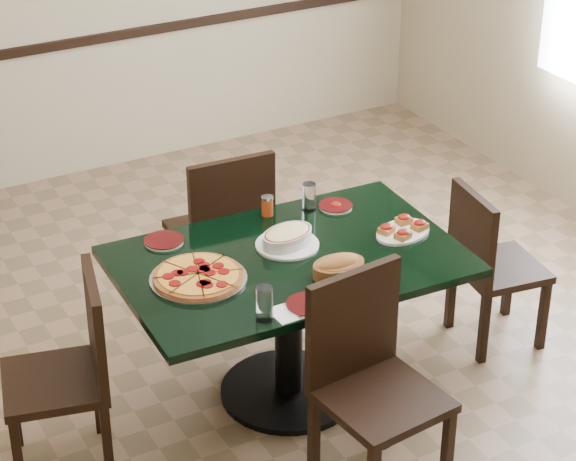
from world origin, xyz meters
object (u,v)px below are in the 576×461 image
main_table (289,292)px  lasagna_casserole (287,237)px  pepperoni_pizza (198,277)px  chair_left (73,365)px  bread_basket (339,267)px  bruschetta_platter (403,229)px  chair_far (224,227)px  chair_near (369,373)px  chair_right (488,260)px

main_table → lasagna_casserole: bearing=67.2°
pepperoni_pizza → chair_left: bearing=-179.2°
pepperoni_pizza → bread_basket: 0.61m
chair_left → bruschetta_platter: (1.60, -0.07, 0.26)m
chair_far → chair_left: chair_far is taller
lasagna_casserole → main_table: bearing=-129.7°
chair_left → lasagna_casserole: chair_left is taller
pepperoni_pizza → bread_basket: bread_basket is taller
pepperoni_pizza → bread_basket: size_ratio=1.75×
chair_near → lasagna_casserole: bearing=80.6°
chair_right → lasagna_casserole: (-1.04, 0.17, 0.32)m
chair_near → pepperoni_pizza: bearing=116.0°
main_table → pepperoni_pizza: 0.48m
chair_right → lasagna_casserole: size_ratio=2.87×
bruschetta_platter → main_table: bearing=158.4°
chair_near → pepperoni_pizza: chair_near is taller
pepperoni_pizza → bruschetta_platter: bruschetta_platter is taller
pepperoni_pizza → bread_basket: bearing=-24.5°
chair_near → bread_basket: bearing=69.1°
chair_near → lasagna_casserole: 0.81m
chair_near → chair_left: bearing=140.1°
lasagna_casserole → chair_near: bearing=-107.7°
chair_right → bruschetta_platter: (-0.51, 0.02, 0.30)m
chair_left → pepperoni_pizza: 0.64m
pepperoni_pizza → bruschetta_platter: 1.01m
pepperoni_pizza → lasagna_casserole: lasagna_casserole is taller
chair_far → pepperoni_pizza: 0.89m
main_table → chair_near: (0.00, -0.68, -0.02)m
main_table → bread_basket: bearing=-61.4°
bruschetta_platter → chair_right: bearing=-17.5°
main_table → bread_basket: 0.34m
chair_far → bread_basket: bearing=97.8°
bruschetta_platter → chair_left: bearing=161.9°
lasagna_casserole → bruschetta_platter: lasagna_casserole is taller
pepperoni_pizza → chair_right: bearing=-3.4°
chair_far → chair_near: 1.42m
chair_left → pepperoni_pizza: size_ratio=2.16×
chair_far → pepperoni_pizza: bearing=60.1°
chair_far → chair_near: bearing=91.7°
chair_left → bread_basket: (1.14, -0.24, 0.28)m
chair_near → pepperoni_pizza: 0.85m
bread_basket → bruschetta_platter: bearing=22.7°
main_table → chair_right: (1.08, -0.07, -0.09)m
chair_near → lasagna_casserole: chair_near is taller
chair_far → chair_left: bearing=37.7°
lasagna_casserole → bruschetta_platter: size_ratio=0.87×
lasagna_casserole → bruschetta_platter: (0.53, -0.15, -0.02)m
chair_far → lasagna_casserole: bearing=93.9°
chair_near → bruschetta_platter: chair_near is taller
chair_far → pepperoni_pizza: size_ratio=2.29×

